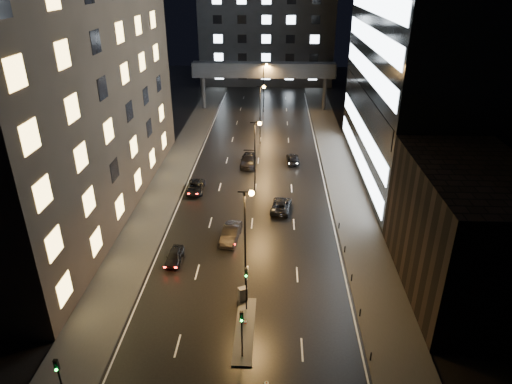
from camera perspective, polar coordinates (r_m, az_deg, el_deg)
ground at (r=72.61m, az=0.29°, el=3.92°), size 160.00×160.00×0.00m
sidewalk_left at (r=69.56m, az=-10.22°, el=2.54°), size 5.00×110.00×0.15m
sidewalk_right at (r=68.66m, az=10.62°, el=2.19°), size 5.00×110.00×0.15m
building_left at (r=57.50m, az=-24.43°, el=16.57°), size 15.00×48.00×40.00m
building_right_low at (r=45.51m, az=24.80°, el=-4.44°), size 10.00×18.00×12.00m
building_right_glass at (r=67.34m, az=23.44°, el=19.97°), size 20.00×36.00×45.00m
building_far at (r=126.17m, az=1.36°, el=19.21°), size 34.00×14.00×25.00m
skybridge at (r=99.12m, az=0.98°, el=14.94°), size 30.00×3.00×10.00m
median_island at (r=39.95m, az=-1.41°, el=-16.80°), size 1.60×8.00×0.15m
traffic_signal_near at (r=39.92m, az=-1.23°, el=-11.18°), size 0.28×0.34×4.40m
traffic_signal_far at (r=35.70m, az=-1.79°, el=-16.51°), size 0.28×0.34×4.40m
traffic_signal_corner at (r=35.14m, az=-23.38°, el=-20.39°), size 0.28×0.34×4.40m
bollard_row at (r=43.75m, az=12.35°, el=-12.45°), size 0.12×25.12×0.90m
streetlight_near at (r=40.96m, az=-1.16°, el=-4.41°), size 1.45×0.50×10.15m
streetlight_mid_a at (r=59.07m, az=0.02°, el=5.42°), size 1.45×0.50×10.15m
streetlight_mid_b at (r=78.11m, az=0.65°, el=10.55°), size 1.45×0.50×10.15m
streetlight_far at (r=97.53m, az=1.04°, el=13.65°), size 1.45×0.50×10.15m
car_away_a at (r=48.27m, az=-10.15°, el=-7.90°), size 1.60×3.79×1.28m
car_away_b at (r=51.12m, az=-3.17°, el=-5.19°), size 2.29×5.04×1.60m
car_away_c at (r=62.53m, az=-7.59°, el=0.59°), size 2.39×4.93×1.35m
car_away_d at (r=70.67m, az=-0.98°, el=3.98°), size 2.37×5.53×1.59m
car_toward_a at (r=57.30m, az=3.17°, el=-1.66°), size 2.90×5.24×1.39m
car_toward_b at (r=71.91m, az=4.63°, el=4.18°), size 2.04×4.62×1.32m
utility_cabinet at (r=42.29m, az=-1.65°, el=-12.63°), size 0.93×0.82×1.36m
cone_a at (r=40.32m, az=-1.36°, el=-15.94°), size 0.33×0.33×0.54m
cone_b at (r=35.83m, az=1.32°, el=-22.84°), size 0.51×0.51×0.45m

